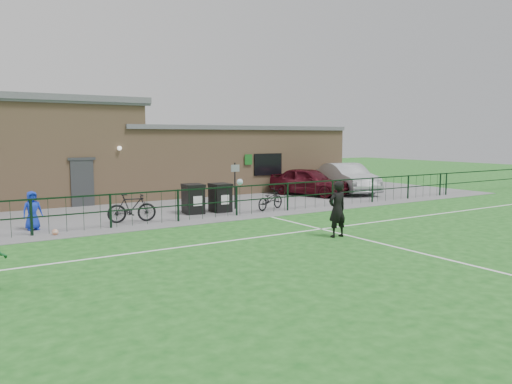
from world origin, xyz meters
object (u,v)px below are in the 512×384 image
wheelie_bin_left (193,200)px  bicycle_e (270,199)px  car_silver (347,178)px  spectator_child (32,211)px  bicycle_d (132,208)px  ball_ground (55,232)px  wheelie_bin_right (220,199)px  car_maroon (309,181)px  sign_post (235,186)px

wheelie_bin_left → bicycle_e: (3.26, -0.78, -0.12)m
car_silver → spectator_child: 16.76m
bicycle_d → bicycle_e: bicycle_d is taller
car_silver → wheelie_bin_left: bearing=-152.7°
spectator_child → car_silver: bearing=0.3°
car_silver → ball_ground: car_silver is taller
wheelie_bin_left → wheelie_bin_right: (1.17, -0.15, -0.01)m
wheelie_bin_right → car_maroon: car_maroon is taller
wheelie_bin_right → car_maroon: (6.75, 2.59, 0.19)m
wheelie_bin_left → ball_ground: bearing=-157.9°
wheelie_bin_left → ball_ground: wheelie_bin_left is taller
wheelie_bin_left → bicycle_e: bearing=-7.7°
wheelie_bin_left → spectator_child: size_ratio=0.85×
ball_ground → bicycle_d: bearing=19.0°
wheelie_bin_left → car_maroon: 8.29m
sign_post → bicycle_e: sign_post is taller
wheelie_bin_left → ball_ground: (-5.63, -1.66, -0.47)m
car_maroon → spectator_child: (-14.01, -2.82, -0.08)m
wheelie_bin_left → wheelie_bin_right: size_ratio=1.02×
car_silver → bicycle_e: (-7.21, -3.05, -0.38)m
sign_post → car_maroon: sign_post is taller
wheelie_bin_right → spectator_child: (-7.25, -0.22, 0.11)m
wheelie_bin_right → bicycle_d: size_ratio=0.62×
bicycle_e → spectator_child: 9.35m
wheelie_bin_right → spectator_child: size_ratio=0.83×
ball_ground → wheelie_bin_right: bearing=12.5°
wheelie_bin_right → bicycle_e: (2.09, -0.63, -0.11)m
wheelie_bin_right → sign_post: (0.93, 0.38, 0.45)m
car_maroon → bicycle_e: 5.68m
bicycle_d → ball_ground: (-2.85, -0.98, -0.44)m
wheelie_bin_right → sign_post: 1.11m
sign_post → spectator_child: sign_post is taller
car_maroon → bicycle_e: (-4.67, -3.22, -0.30)m
sign_post → wheelie_bin_right: bearing=-157.6°
car_silver → bicycle_d: bearing=-152.4°
wheelie_bin_left → wheelie_bin_right: bearing=-1.5°
bicycle_d → bicycle_e: (6.04, -0.10, -0.09)m
sign_post → bicycle_e: 1.64m
car_maroon → bicycle_e: bearing=-165.9°
car_silver → ball_ground: size_ratio=24.07×
car_silver → bicycle_d: size_ratio=2.82×
bicycle_d → car_maroon: bearing=-63.6°
bicycle_e → bicycle_d: bearing=69.4°
car_silver → ball_ground: 16.58m
car_maroon → car_silver: car_silver is taller
bicycle_e → spectator_child: bearing=67.9°
bicycle_d → bicycle_e: size_ratio=1.05×
sign_post → car_silver: (8.36, 2.03, -0.19)m
car_maroon → sign_post: bearing=-179.7°
bicycle_d → spectator_child: size_ratio=1.34×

